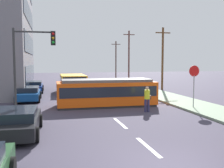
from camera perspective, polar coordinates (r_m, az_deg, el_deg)
The scene contains 16 objects.
ground_plane at distance 17.84m, azimuth -1.70°, elevation -5.67°, with size 120.00×120.00×0.00m, color #3F3A4B.
lane_stripe_1 at distance 10.39m, azimuth 7.91°, elevation -13.55°, with size 0.16×2.40×0.01m, color silver.
lane_stripe_2 at distance 14.04m, azimuth 1.78°, elevation -8.59°, with size 0.16×2.40×0.01m, color silver.
lane_stripe_3 at distance 25.12m, azimuth -5.31°, elevation -2.57°, with size 0.16×2.40×0.01m, color silver.
lane_stripe_4 at distance 31.03m, azimuth -6.97°, elevation -1.14°, with size 0.16×2.40×0.01m, color silver.
streetcar_tram at distance 19.23m, azimuth -1.25°, elevation -1.78°, with size 7.24×2.68×2.00m.
city_bus at distance 27.95m, azimuth -8.61°, elevation 0.37°, with size 2.62×5.45×1.88m.
pedestrian_crossing at distance 17.08m, azimuth 7.73°, elevation -2.99°, with size 0.51×0.36×1.67m.
parked_sedan_mid at distance 12.44m, azimuth -20.29°, elevation -7.74°, with size 2.19×4.35×1.19m.
parked_sedan_far at distance 22.81m, azimuth -17.84°, elevation -1.99°, with size 2.01×4.37×1.19m.
parked_sedan_furthest at distance 29.01m, azimuth -16.93°, elevation -0.52°, with size 2.12×4.55×1.19m.
stop_sign at distance 18.75m, azimuth 17.58°, elevation 1.38°, with size 0.76×0.07×2.88m.
traffic_light_mast at distance 16.21m, azimuth -17.44°, elevation 5.95°, with size 2.46×0.33×5.24m.
utility_pole_mid at distance 30.74m, azimuth 11.05°, elevation 5.77°, with size 1.80×0.24×7.18m.
utility_pole_far at distance 41.28m, azimuth 3.73°, elevation 6.27°, with size 1.80×0.24×8.09m.
utility_pole_distant at distance 50.59m, azimuth 0.86°, elevation 5.53°, with size 1.80×0.24×7.20m.
Camera 1 is at (-3.69, -7.14, 3.30)m, focal length 41.61 mm.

